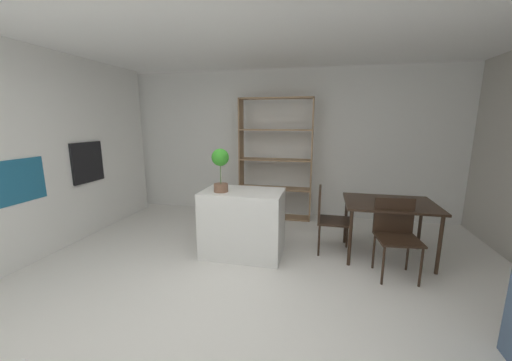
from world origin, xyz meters
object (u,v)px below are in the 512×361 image
object	(u,v)px
dining_table	(389,208)
open_bookshelf	(275,160)
built_in_oven	(87,162)
potted_plant_on_island	(220,165)
dining_chair_near	(396,230)
dining_chair_island_side	(327,214)
kitchen_island	(243,223)

from	to	relation	value
dining_table	open_bookshelf	bearing A→B (deg)	142.64
built_in_oven	potted_plant_on_island	xyz separation A→B (m)	(2.27, -0.29, 0.07)
built_in_oven	dining_chair_near	world-z (taller)	built_in_oven
built_in_oven	dining_table	xyz separation A→B (m)	(4.41, 0.15, -0.49)
built_in_oven	dining_chair_island_side	xyz separation A→B (m)	(3.63, 0.15, -0.63)
open_bookshelf	dining_chair_near	bearing A→B (deg)	-45.85
built_in_oven	kitchen_island	size ratio (longest dim) A/B	0.59
kitchen_island	dining_chair_near	bearing A→B (deg)	-3.22
potted_plant_on_island	dining_table	bearing A→B (deg)	11.65
built_in_oven	open_bookshelf	bearing A→B (deg)	28.23
kitchen_island	dining_chair_island_side	world-z (taller)	dining_chair_island_side
open_bookshelf	dining_chair_island_side	xyz separation A→B (m)	(0.93, -1.30, -0.56)
built_in_oven	open_bookshelf	distance (m)	3.07
kitchen_island	dining_chair_island_side	bearing A→B (deg)	17.17
built_in_oven	open_bookshelf	size ratio (longest dim) A/B	0.28
kitchen_island	dining_chair_near	distance (m)	1.88
potted_plant_on_island	dining_chair_island_side	bearing A→B (deg)	17.98
dining_chair_near	open_bookshelf	bearing A→B (deg)	128.05
dining_chair_island_side	kitchen_island	bearing A→B (deg)	107.57
dining_chair_island_side	potted_plant_on_island	bearing A→B (deg)	108.39
potted_plant_on_island	open_bookshelf	distance (m)	1.80
potted_plant_on_island	dining_chair_island_side	size ratio (longest dim) A/B	0.62
built_in_oven	dining_table	bearing A→B (deg)	1.92
potted_plant_on_island	open_bookshelf	world-z (taller)	open_bookshelf
dining_table	dining_chair_near	size ratio (longest dim) A/B	1.25
kitchen_island	dining_chair_near	world-z (taller)	dining_chair_near
open_bookshelf	dining_chair_near	distance (m)	2.50
dining_table	dining_chair_island_side	distance (m)	0.79
open_bookshelf	dining_chair_island_side	distance (m)	1.69
potted_plant_on_island	open_bookshelf	bearing A→B (deg)	75.99
dining_table	potted_plant_on_island	bearing A→B (deg)	-168.35
dining_table	dining_chair_island_side	size ratio (longest dim) A/B	1.24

